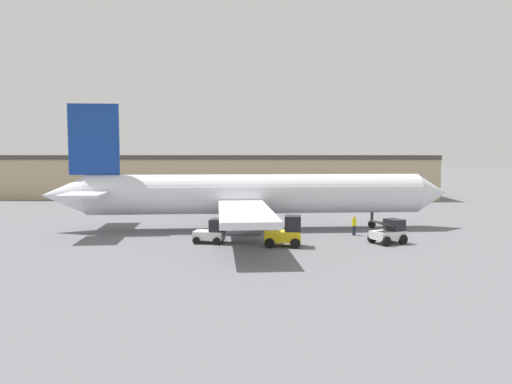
# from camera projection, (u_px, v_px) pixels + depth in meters

# --- Properties ---
(ground_plane) EXTENTS (400.00, 400.00, 0.00)m
(ground_plane) POSITION_uv_depth(u_px,v_px,m) (256.00, 229.00, 48.40)
(ground_plane) COLOR slate
(terminal_building) EXTENTS (81.48, 13.95, 7.00)m
(terminal_building) POSITION_uv_depth(u_px,v_px,m) (183.00, 176.00, 83.79)
(terminal_building) COLOR tan
(terminal_building) RESTS_ON ground_plane
(airplane) EXTENTS (39.31, 33.57, 11.95)m
(airplane) POSITION_uv_depth(u_px,v_px,m) (246.00, 194.00, 48.05)
(airplane) COLOR silver
(airplane) RESTS_ON ground_plane
(ground_crew_worker) EXTENTS (0.39, 0.39, 1.79)m
(ground_crew_worker) POSITION_uv_depth(u_px,v_px,m) (354.00, 225.00, 44.73)
(ground_crew_worker) COLOR #1E2338
(ground_crew_worker) RESTS_ON ground_plane
(baggage_tug) EXTENTS (2.92, 2.07, 2.46)m
(baggage_tug) POSITION_uv_depth(u_px,v_px,m) (286.00, 232.00, 39.43)
(baggage_tug) COLOR yellow
(baggage_tug) RESTS_ON ground_plane
(belt_loader_truck) EXTENTS (3.20, 2.98, 1.96)m
(belt_loader_truck) POSITION_uv_depth(u_px,v_px,m) (389.00, 232.00, 40.77)
(belt_loader_truck) COLOR silver
(belt_loader_truck) RESTS_ON ground_plane
(pushback_tug) EXTENTS (2.61, 2.17, 1.98)m
(pushback_tug) POSITION_uv_depth(u_px,v_px,m) (212.00, 232.00, 40.95)
(pushback_tug) COLOR silver
(pushback_tug) RESTS_ON ground_plane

